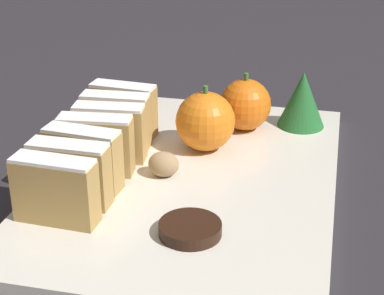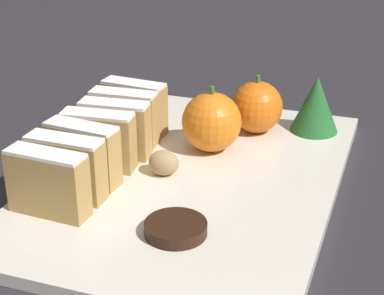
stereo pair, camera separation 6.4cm
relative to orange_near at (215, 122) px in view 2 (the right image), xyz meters
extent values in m
plane|color=#28262B|center=(0.00, -0.06, -0.04)|extent=(6.00, 6.00, 0.00)
cube|color=silver|center=(0.00, -0.06, -0.04)|extent=(0.29, 0.42, 0.01)
cube|color=tan|center=(-0.10, -0.18, 0.00)|extent=(0.08, 0.03, 0.06)
cube|color=white|center=(-0.10, -0.18, 0.03)|extent=(0.07, 0.03, 0.00)
cube|color=tan|center=(-0.10, -0.15, 0.00)|extent=(0.07, 0.03, 0.06)
cube|color=white|center=(-0.10, -0.15, 0.03)|extent=(0.07, 0.02, 0.00)
cube|color=tan|center=(-0.10, -0.11, 0.00)|extent=(0.08, 0.03, 0.06)
cube|color=white|center=(-0.10, -0.11, 0.03)|extent=(0.07, 0.03, 0.00)
cube|color=tan|center=(-0.10, -0.08, 0.00)|extent=(0.08, 0.03, 0.06)
cube|color=white|center=(-0.10, -0.08, 0.03)|extent=(0.07, 0.03, 0.00)
cube|color=tan|center=(-0.10, -0.05, 0.00)|extent=(0.08, 0.03, 0.06)
cube|color=white|center=(-0.10, -0.05, 0.03)|extent=(0.07, 0.03, 0.00)
cube|color=tan|center=(-0.10, -0.02, 0.00)|extent=(0.08, 0.03, 0.06)
cube|color=white|center=(-0.10, -0.02, 0.03)|extent=(0.07, 0.03, 0.00)
cube|color=tan|center=(-0.10, 0.02, 0.00)|extent=(0.08, 0.03, 0.06)
cube|color=white|center=(-0.10, 0.02, 0.03)|extent=(0.07, 0.03, 0.00)
sphere|color=orange|center=(0.00, 0.00, 0.00)|extent=(0.06, 0.06, 0.06)
cylinder|color=#38702D|center=(0.00, 0.00, 0.04)|extent=(0.01, 0.01, 0.01)
sphere|color=orange|center=(0.03, 0.07, 0.00)|extent=(0.06, 0.06, 0.06)
cylinder|color=#38702D|center=(0.03, 0.07, 0.03)|extent=(0.01, 0.01, 0.01)
ellipsoid|color=tan|center=(-0.03, -0.07, -0.02)|extent=(0.03, 0.03, 0.03)
cylinder|color=black|center=(0.02, -0.17, -0.03)|extent=(0.05, 0.05, 0.01)
cone|color=#23662D|center=(0.09, 0.09, 0.00)|extent=(0.06, 0.06, 0.07)
camera|label=1|loc=(0.13, -0.63, 0.27)|focal=60.00mm
camera|label=2|loc=(0.19, -0.61, 0.27)|focal=60.00mm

